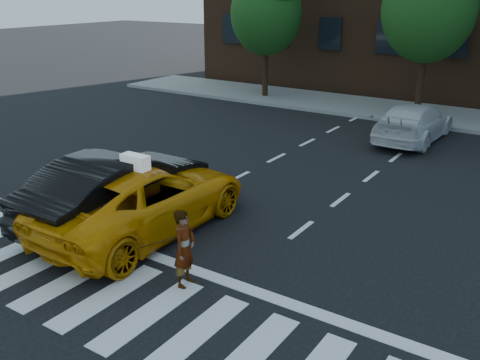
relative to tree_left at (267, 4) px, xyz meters
The scene contains 11 objects.
ground 18.90m from the tree_left, 67.71° to the right, with size 120.00×120.00×0.00m, color black.
crosswalk 18.90m from the tree_left, 67.71° to the right, with size 13.00×2.40×0.01m, color silver.
stop_line 17.47m from the tree_left, 65.65° to the right, with size 12.00×0.30×0.01m, color silver.
sidewalk_far 8.24m from the tree_left, ahead, with size 30.00×4.00×0.15m, color slate.
tree_left is the anchor object (origin of this frame).
taxi 15.96m from the tree_left, 68.99° to the right, with size 2.49×5.41×1.50m, color orange.
black_sedan 15.68m from the tree_left, 71.80° to the right, with size 1.76×5.05×1.66m, color black.
white_suv 9.87m from the tree_left, 23.53° to the right, with size 1.87×4.59×1.33m, color silver.
woman 18.12m from the tree_left, 63.65° to the right, with size 0.55×0.36×1.50m, color #999999.
dog 17.74m from the tree_left, 68.21° to the right, with size 0.53×0.24×0.30m.
taxi_sign 15.96m from the tree_left, 69.26° to the right, with size 0.65×0.28×0.32m, color white.
Camera 1 is at (6.57, -5.57, 5.23)m, focal length 40.00 mm.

